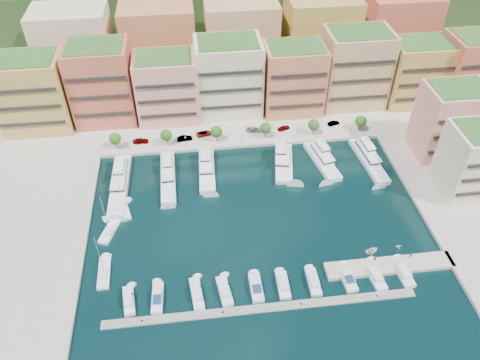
{
  "coord_description": "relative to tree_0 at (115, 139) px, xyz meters",
  "views": [
    {
      "loc": [
        -15.28,
        -89.24,
        92.38
      ],
      "look_at": [
        -3.45,
        7.88,
        6.0
      ],
      "focal_mm": 35.0,
      "sensor_mm": 36.0,
      "label": 1
    }
  ],
  "objects": [
    {
      "name": "ground",
      "position": [
        40.0,
        -33.5,
        -4.74
      ],
      "size": [
        400.0,
        400.0,
        0.0
      ],
      "primitive_type": "plane",
      "color": "black",
      "rests_on": "ground"
    },
    {
      "name": "north_quay",
      "position": [
        40.0,
        28.5,
        -4.74
      ],
      "size": [
        220.0,
        64.0,
        2.0
      ],
      "primitive_type": "cube",
      "color": "#9E998E",
      "rests_on": "ground"
    },
    {
      "name": "west_quay",
      "position": [
        -22.0,
        -41.5,
        -4.74
      ],
      "size": [
        34.0,
        76.0,
        2.0
      ],
      "primitive_type": "cube",
      "color": "#9E998E",
      "rests_on": "ground"
    },
    {
      "name": "hillside",
      "position": [
        40.0,
        76.5,
        -4.74
      ],
      "size": [
        240.0,
        40.0,
        58.0
      ],
      "primitive_type": "cube",
      "color": "#1E3515",
      "rests_on": "ground"
    },
    {
      "name": "south_pontoon",
      "position": [
        37.0,
        -63.5,
        -4.74
      ],
      "size": [
        72.0,
        2.2,
        0.35
      ],
      "primitive_type": "cube",
      "color": "gray",
      "rests_on": "ground"
    },
    {
      "name": "finger_pier",
      "position": [
        70.0,
        -55.5,
        -4.74
      ],
      "size": [
        32.0,
        5.0,
        2.0
      ],
      "primitive_type": "cube",
      "color": "#9E998E",
      "rests_on": "ground"
    },
    {
      "name": "apartment_0",
      "position": [
        -26.0,
        16.49,
        8.57
      ],
      "size": [
        22.0,
        16.5,
        24.8
      ],
      "color": "#BC8C44",
      "rests_on": "north_quay"
    },
    {
      "name": "apartment_1",
      "position": [
        -4.0,
        18.49,
        9.57
      ],
      "size": [
        20.0,
        16.5,
        26.8
      ],
      "color": "#D35346",
      "rests_on": "north_quay"
    },
    {
      "name": "apartment_2",
      "position": [
        17.0,
        16.49,
        7.57
      ],
      "size": [
        20.0,
        15.5,
        22.8
      ],
      "color": "#E3887F",
      "rests_on": "north_quay"
    },
    {
      "name": "apartment_3",
      "position": [
        38.0,
        18.49,
        9.07
      ],
      "size": [
        22.0,
        16.5,
        25.8
      ],
      "color": "beige",
      "rests_on": "north_quay"
    },
    {
      "name": "apartment_4",
      "position": [
        60.0,
        16.49,
        8.07
      ],
      "size": [
        20.0,
        15.5,
        23.8
      ],
      "color": "#D67B50",
      "rests_on": "north_quay"
    },
    {
      "name": "apartment_5",
      "position": [
        82.0,
        18.49,
        9.57
      ],
      "size": [
        22.0,
        16.5,
        26.8
      ],
      "color": "tan",
      "rests_on": "north_quay"
    },
    {
      "name": "apartment_6",
      "position": [
        104.0,
        16.49,
        7.57
      ],
      "size": [
        20.0,
        15.5,
        22.8
      ],
      "color": "#BC8C44",
      "rests_on": "north_quay"
    },
    {
      "name": "apartment_7",
      "position": [
        124.0,
        14.49,
        8.57
      ],
      "size": [
        22.0,
        16.5,
        24.8
      ],
      "color": "#D35346",
      "rests_on": "north_quay"
    },
    {
      "name": "apartment_east_a",
      "position": [
        102.0,
        -13.51,
        7.57
      ],
      "size": [
        18.0,
        14.5,
        22.8
      ],
      "color": "#E3887F",
      "rests_on": "east_quay"
    },
    {
      "name": "apartment_east_b",
      "position": [
        102.0,
        -31.51,
        6.57
      ],
      "size": [
        18.0,
        14.5,
        20.8
      ],
      "color": "beige",
      "rests_on": "east_quay"
    },
    {
      "name": "backblock_0",
      "position": [
        -15.0,
        40.5,
        11.26
      ],
      "size": [
        26.0,
        18.0,
        30.0
      ],
      "primitive_type": "cube",
      "color": "beige",
      "rests_on": "north_quay"
    },
    {
      "name": "backblock_1",
      "position": [
        15.0,
        40.5,
        11.26
      ],
      "size": [
        26.0,
        18.0,
        30.0
      ],
      "primitive_type": "cube",
      "color": "#D67B50",
      "rests_on": "north_quay"
    },
    {
      "name": "backblock_2",
      "position": [
        45.0,
        40.5,
        11.26
      ],
      "size": [
        26.0,
        18.0,
        30.0
      ],
      "primitive_type": "cube",
      "color": "tan",
      "rests_on": "north_quay"
    },
    {
      "name": "backblock_3",
      "position": [
        75.0,
        40.5,
        11.26
      ],
      "size": [
        26.0,
        18.0,
        30.0
      ],
      "primitive_type": "cube",
      "color": "#BC8C44",
      "rests_on": "north_quay"
    },
    {
      "name": "backblock_4",
      "position": [
        105.0,
        40.5,
        11.26
      ],
      "size": [
        26.0,
        18.0,
        30.0
      ],
      "primitive_type": "cube",
      "color": "#D35346",
      "rests_on": "north_quay"
    },
    {
      "name": "tree_0",
      "position": [
        0.0,
        0.0,
        0.0
      ],
      "size": [
        3.8,
        3.8,
        5.65
      ],
      "color": "#473323",
      "rests_on": "north_quay"
    },
    {
      "name": "tree_1",
      "position": [
        16.0,
        0.0,
        0.0
      ],
      "size": [
        3.8,
        3.8,
        5.65
      ],
      "color": "#473323",
      "rests_on": "north_quay"
    },
    {
      "name": "tree_2",
      "position": [
        32.0,
        0.0,
        0.0
      ],
      "size": [
        3.8,
        3.8,
        5.65
      ],
      "color": "#473323",
      "rests_on": "north_quay"
    },
    {
      "name": "tree_3",
      "position": [
        48.0,
        0.0,
        0.0
      ],
      "size": [
        3.8,
        3.8,
        5.65
      ],
      "color": "#473323",
      "rests_on": "north_quay"
    },
    {
      "name": "tree_4",
      "position": [
        64.0,
        0.0,
        0.0
      ],
      "size": [
        3.8,
        3.8,
        5.65
      ],
      "color": "#473323",
      "rests_on": "north_quay"
    },
    {
      "name": "tree_5",
      "position": [
        80.0,
        0.0,
        0.0
      ],
      "size": [
        3.8,
        3.8,
        5.65
      ],
      "color": "#473323",
      "rests_on": "north_quay"
    },
    {
      "name": "lamppost_0",
      "position": [
        4.0,
        -2.3,
        -0.92
      ],
      "size": [
        0.3,
        0.3,
        4.2
      ],
      "color": "black",
      "rests_on": "north_quay"
    },
    {
      "name": "lamppost_1",
      "position": [
        22.0,
        -2.3,
        -0.92
      ],
      "size": [
        0.3,
        0.3,
        4.2
      ],
      "color": "black",
      "rests_on": "north_quay"
    },
    {
      "name": "lamppost_2",
      "position": [
        40.0,
        -2.3,
        -0.92
      ],
      "size": [
        0.3,
        0.3,
        4.2
      ],
      "color": "black",
      "rests_on": "north_quay"
    },
    {
      "name": "lamppost_3",
      "position": [
        58.0,
        -2.3,
        -0.92
      ],
      "size": [
        0.3,
        0.3,
        4.2
      ],
      "color": "black",
      "rests_on": "north_quay"
    },
    {
      "name": "lamppost_4",
      "position": [
        76.0,
        -2.3,
        -0.92
      ],
      "size": [
        0.3,
        0.3,
        4.2
      ],
      "color": "black",
      "rests_on": "north_quay"
    },
    {
      "name": "yacht_0",
      "position": [
        2.08,
        -16.53,
        -3.53
      ],
      "size": [
        5.33,
        26.37,
        7.3
      ],
      "color": "white",
      "rests_on": "ground"
    },
    {
      "name": "yacht_1",
      "position": [
        16.09,
        -15.04,
        -3.65
      ],
      "size": [
        4.47,
        22.93,
        7.3
      ],
      "color": "white",
      "rests_on": "ground"
    },
    {
      "name": "yacht_2",
      "position": [
        27.82,
        -13.51,
        -3.53
      ],
      "size": [
        5.48,
        19.85,
        7.3
      ],
      "color": "white",
      "rests_on": "ground"
    },
    {
      "name": "yacht_4",
      "position": [
        51.64,
        -12.96,
        -3.65
      ],
      "size": [
        8.35,
        18.99,
        7.3
      ],
      "color": "white",
      "rests_on": "ground"
    },
    {
      "name": "yacht_5",
      "position": [
        63.69,
        -13.21,
        -3.53
      ],
      "size": [
        7.9,
        19.52,
        7.3
      ],
      "color": "white",
      "rests_on": "ground"
    },
    {
      "name": "yacht_6",
      "position": [
        78.12,
        -14.64,
        -3.53
      ],
      "size": [
        6.38,
        22.45,
        7.3
      ],
      "color": "white",
      "rests_on": "ground"
    },
    {
      "name": "cruiser_0",
      "position": [
        6.85,
        -58.09,
        -4.2
      ],
      "size": [
        3.33,
        8.04,
        2.55
      ],
      "color": "silver",
      "rests_on": "ground"
    },
    {
      "name": "cruiser_1",
      "position": [
        13.38,
        -58.11,
        -4.17
      ],
      "size": [
        2.89,
        8.43,
        2.66
      ],
      "color": "silver",
      "rests_on": "ground"
    },
    {
      "name": "cruiser_2",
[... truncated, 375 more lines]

